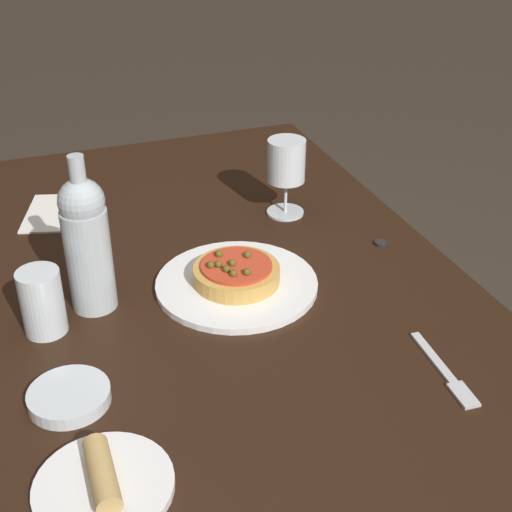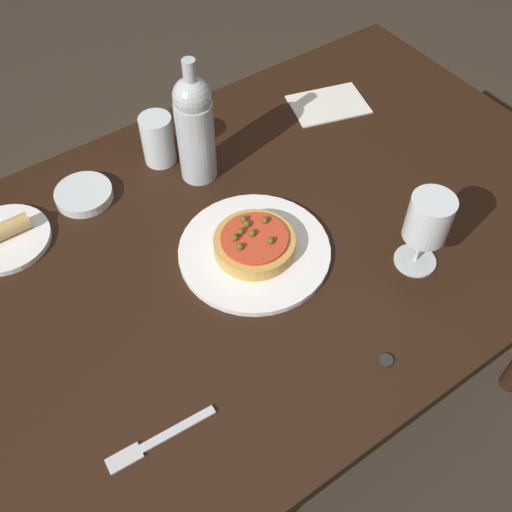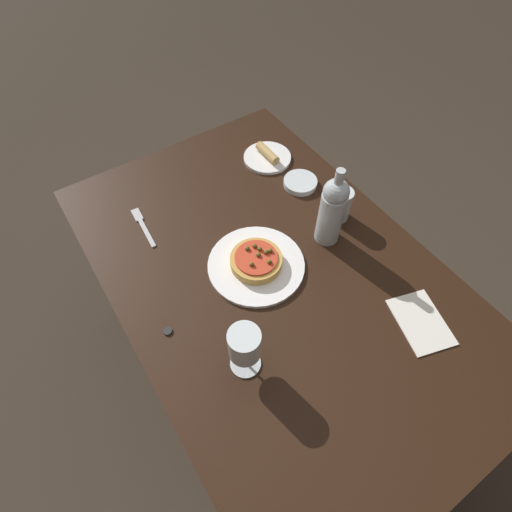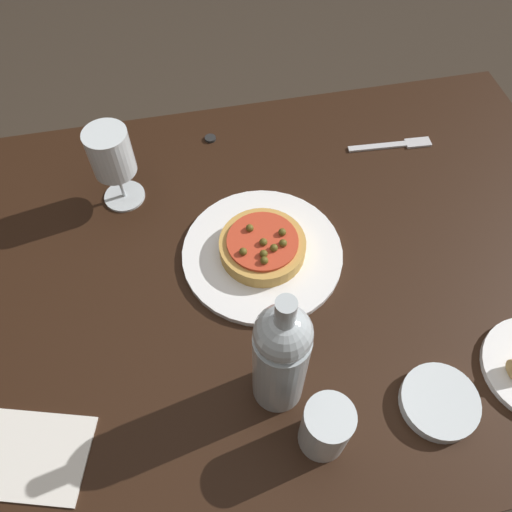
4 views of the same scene
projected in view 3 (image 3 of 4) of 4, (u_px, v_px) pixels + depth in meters
ground_plane at (268, 364)px, 1.80m from camera, size 14.00×14.00×0.00m
dining_table at (273, 288)px, 1.26m from camera, size 1.39×0.89×0.75m
dinner_plate at (256, 265)px, 1.20m from camera, size 0.29×0.29×0.01m
pizza at (256, 260)px, 1.18m from camera, size 0.15×0.15×0.05m
wine_glass at (245, 345)px, 0.93m from camera, size 0.08×0.08×0.17m
wine_bottle at (332, 210)px, 1.17m from camera, size 0.08×0.08×0.28m
water_cup at (340, 205)px, 1.27m from camera, size 0.07×0.07×0.11m
side_bowl at (300, 183)px, 1.40m from camera, size 0.12×0.12×0.02m
fork at (143, 225)px, 1.29m from camera, size 0.18×0.03×0.00m
side_plate at (267, 157)px, 1.48m from camera, size 0.18×0.18×0.04m
paper_napkin at (421, 322)px, 1.09m from camera, size 0.20×0.17×0.00m
bottle_cap at (168, 332)px, 1.07m from camera, size 0.02×0.02×0.01m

